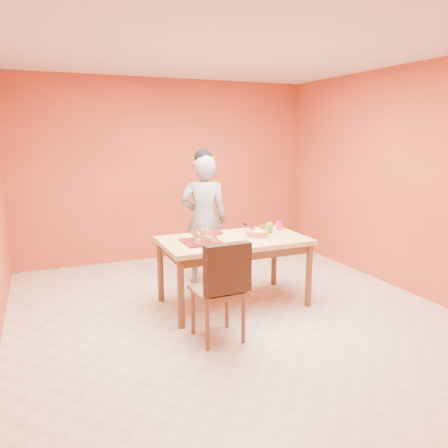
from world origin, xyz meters
name	(u,v)px	position (x,y,z in m)	size (l,w,h in m)	color
floor	(234,315)	(0.00, 0.00, 0.00)	(5.00, 5.00, 0.00)	silver
ceiling	(236,46)	(0.00, 0.00, 2.70)	(5.00, 5.00, 0.00)	silver
wall_back	(167,170)	(0.00, 2.50, 1.35)	(4.50, 4.50, 0.00)	#D75231
wall_right	(406,180)	(2.25, 0.00, 1.35)	(5.00, 5.00, 0.00)	#D75231
dining_table	(234,247)	(0.13, 0.32, 0.67)	(1.60, 0.90, 0.76)	#D9BB72
dining_chair	(218,288)	(-0.36, -0.44, 0.50)	(0.46, 0.53, 0.97)	brown
pastry_pile	(201,235)	(-0.26, 0.27, 0.84)	(0.34, 0.34, 0.11)	#BB7E50
person	(204,220)	(0.09, 1.14, 0.82)	(0.60, 0.39, 1.64)	gray
pastry_platter	(201,242)	(-0.26, 0.27, 0.77)	(0.38, 0.38, 0.02)	maroon
red_dinner_plate	(211,233)	(-0.01, 0.63, 0.77)	(0.28, 0.28, 0.02)	maroon
white_cake_plate	(257,237)	(0.40, 0.27, 0.77)	(0.26, 0.26, 0.01)	white
sponge_cake	(257,234)	(0.40, 0.27, 0.80)	(0.24, 0.24, 0.05)	#CC7034
cake_server	(251,228)	(0.41, 0.45, 0.83)	(0.05, 0.24, 0.01)	silver
egg_ornament	(269,227)	(0.63, 0.42, 0.82)	(0.10, 0.08, 0.13)	olive
magenta_glass	(279,226)	(0.80, 0.49, 0.81)	(0.07, 0.07, 0.10)	#DE216A
checker_tin	(264,227)	(0.70, 0.67, 0.78)	(0.11, 0.11, 0.03)	#33170E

